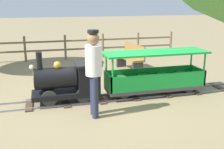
{
  "coord_description": "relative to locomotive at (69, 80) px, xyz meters",
  "views": [
    {
      "loc": [
        -5.49,
        1.36,
        2.12
      ],
      "look_at": [
        0.0,
        -0.1,
        0.55
      ],
      "focal_mm": 43.42,
      "sensor_mm": 36.0,
      "label": 1
    }
  ],
  "objects": [
    {
      "name": "fence_section",
      "position": [
        4.42,
        -1.05,
        -0.0
      ],
      "size": [
        0.08,
        7.13,
        0.9
      ],
      "color": "#756047",
      "rests_on": "ground_plane"
    },
    {
      "name": "locomotive",
      "position": [
        0.0,
        0.0,
        0.0
      ],
      "size": [
        0.62,
        1.45,
        1.08
      ],
      "color": "black",
      "rests_on": "ground_plane"
    },
    {
      "name": "ground_plane",
      "position": [
        0.0,
        -0.83,
        -0.49
      ],
      "size": [
        60.0,
        60.0,
        0.0
      ],
      "primitive_type": "plane",
      "color": "#8C7A56"
    },
    {
      "name": "passenger_car",
      "position": [
        0.0,
        -1.95,
        -0.06
      ],
      "size": [
        0.72,
        2.35,
        0.97
      ],
      "color": "#3F3F3F",
      "rests_on": "ground_plane"
    },
    {
      "name": "conductor_person",
      "position": [
        -0.83,
        -0.37,
        0.47
      ],
      "size": [
        0.3,
        0.3,
        1.62
      ],
      "color": "#282D47",
      "rests_on": "ground_plane"
    },
    {
      "name": "park_bench",
      "position": [
        2.22,
        -2.12,
        -0.07
      ],
      "size": [
        1.34,
        0.57,
        0.82
      ],
      "color": "olive",
      "rests_on": "ground_plane"
    },
    {
      "name": "track",
      "position": [
        0.0,
        -1.05,
        -0.47
      ],
      "size": [
        0.66,
        6.05,
        0.04
      ],
      "color": "gray",
      "rests_on": "ground_plane"
    }
  ]
}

